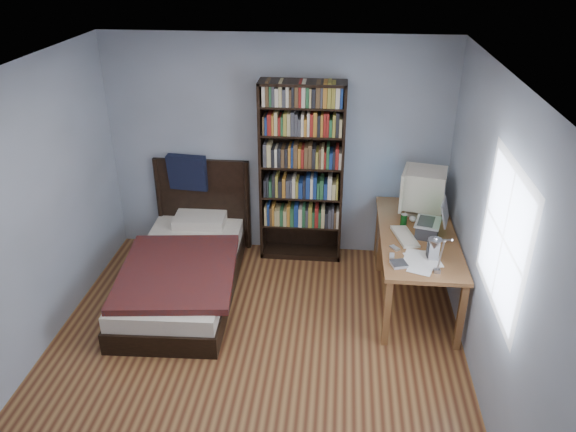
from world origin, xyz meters
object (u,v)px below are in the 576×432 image
at_px(laptop, 430,226).
at_px(speaker, 433,250).
at_px(crt_monitor, 422,189).
at_px(keyboard, 405,237).
at_px(soda_can, 404,220).
at_px(bookshelf, 302,174).
at_px(desk, 410,238).
at_px(desk_lamp, 436,247).
at_px(bed, 185,267).

height_order(laptop, speaker, laptop).
xyz_separation_m(crt_monitor, keyboard, (-0.20, -0.57, -0.27)).
height_order(soda_can, bookshelf, bookshelf).
relative_size(desk, desk_lamp, 3.13).
bearing_deg(laptop, desk_lamp, -96.60).
distance_m(crt_monitor, speaker, 0.96).
bearing_deg(desk_lamp, bed, 157.89).
xyz_separation_m(desk, soda_can, (-0.13, -0.30, 0.37)).
relative_size(desk, keyboard, 4.07).
xyz_separation_m(desk, bed, (-2.38, -0.55, -0.17)).
bearing_deg(soda_can, crt_monitor, 56.06).
relative_size(speaker, soda_can, 1.54).
bearing_deg(desk_lamp, keyboard, 97.23).
distance_m(keyboard, soda_can, 0.28).
bearing_deg(bed, soda_can, 6.51).
height_order(desk_lamp, bed, desk_lamp).
relative_size(desk, bed, 0.80).
xyz_separation_m(desk, laptop, (0.10, -0.51, 0.42)).
relative_size(keyboard, soda_can, 3.54).
xyz_separation_m(desk, crt_monitor, (0.06, -0.01, 0.59)).
height_order(crt_monitor, desk_lamp, desk_lamp).
height_order(bookshelf, bed, bookshelf).
bearing_deg(desk, keyboard, -103.59).
bearing_deg(speaker, bookshelf, 134.57).
distance_m(crt_monitor, bookshelf, 1.31).
distance_m(desk, desk_lamp, 1.69).
bearing_deg(bed, crt_monitor, 12.59).
height_order(soda_can, bed, bed).
bearing_deg(laptop, bookshelf, 149.89).
bearing_deg(laptop, crt_monitor, 93.72).
xyz_separation_m(keyboard, bookshelf, (-1.08, 0.83, 0.28)).
distance_m(speaker, bookshelf, 1.78).
bearing_deg(crt_monitor, bed, -167.41).
relative_size(crt_monitor, keyboard, 1.21).
xyz_separation_m(laptop, soda_can, (-0.23, 0.21, -0.05)).
distance_m(desk, laptop, 0.66).
bearing_deg(bed, desk_lamp, -22.11).
height_order(laptop, soda_can, laptop).
distance_m(crt_monitor, bed, 2.62).
xyz_separation_m(crt_monitor, bed, (-2.45, -0.55, -0.76)).
bearing_deg(speaker, laptop, 84.90).
bearing_deg(desk, crt_monitor, -7.67).
bearing_deg(crt_monitor, soda_can, -123.94).
relative_size(speaker, bed, 0.08).
bearing_deg(desk_lamp, desk, 89.23).
height_order(crt_monitor, soda_can, crt_monitor).
bearing_deg(crt_monitor, bookshelf, 168.41).
relative_size(desk_lamp, keyboard, 1.30).
relative_size(crt_monitor, bed, 0.24).
bearing_deg(bed, laptop, 1.09).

